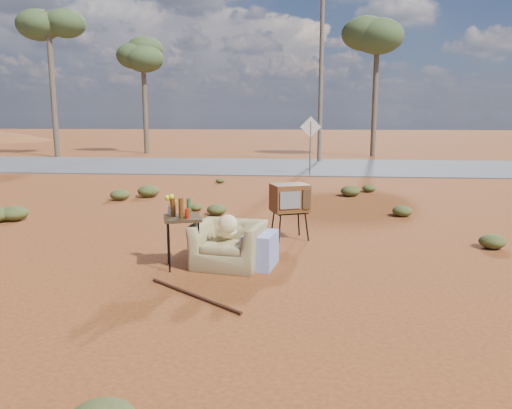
{
  "coord_description": "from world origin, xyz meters",
  "views": [
    {
      "loc": [
        1.28,
        -6.8,
        2.25
      ],
      "look_at": [
        0.51,
        1.19,
        0.8
      ],
      "focal_mm": 35.0,
      "sensor_mm": 36.0,
      "label": 1
    }
  ],
  "objects": [
    {
      "name": "ground",
      "position": [
        0.0,
        0.0,
        0.0
      ],
      "size": [
        140.0,
        140.0,
        0.0
      ],
      "primitive_type": "plane",
      "color": "brown",
      "rests_on": "ground"
    },
    {
      "name": "highway",
      "position": [
        0.0,
        15.0,
        0.02
      ],
      "size": [
        140.0,
        7.0,
        0.04
      ],
      "primitive_type": "cube",
      "color": "#565659",
      "rests_on": "ground"
    },
    {
      "name": "armchair",
      "position": [
        0.26,
        0.38,
        0.41
      ],
      "size": [
        1.29,
        0.81,
        0.88
      ],
      "rotation": [
        0.0,
        0.0,
        -0.16
      ],
      "color": "#968452",
      "rests_on": "ground"
    },
    {
      "name": "tv_unit",
      "position": [
        1.03,
        2.1,
        0.76
      ],
      "size": [
        0.77,
        0.7,
        1.02
      ],
      "rotation": [
        0.0,
        0.0,
        0.39
      ],
      "color": "black",
      "rests_on": "ground"
    },
    {
      "name": "side_table",
      "position": [
        -0.54,
        0.28,
        0.79
      ],
      "size": [
        0.67,
        0.67,
        1.07
      ],
      "rotation": [
        0.0,
        0.0,
        0.31
      ],
      "color": "#362613",
      "rests_on": "ground"
    },
    {
      "name": "rusty_bar",
      "position": [
        -0.07,
        -0.95,
        0.02
      ],
      "size": [
        1.37,
        1.09,
        0.05
      ],
      "primitive_type": "cylinder",
      "rotation": [
        0.0,
        1.57,
        -0.67
      ],
      "color": "#452112",
      "rests_on": "ground"
    },
    {
      "name": "road_sign",
      "position": [
        1.5,
        12.0,
        1.5
      ],
      "size": [
        0.78,
        0.06,
        2.19
      ],
      "color": "brown",
      "rests_on": "ground"
    },
    {
      "name": "eucalyptus_left",
      "position": [
        -12.0,
        19.0,
        6.92
      ],
      "size": [
        3.2,
        3.2,
        8.1
      ],
      "color": "brown",
      "rests_on": "ground"
    },
    {
      "name": "eucalyptus_near_left",
      "position": [
        -8.0,
        22.0,
        5.45
      ],
      "size": [
        3.2,
        3.2,
        6.6
      ],
      "color": "brown",
      "rests_on": "ground"
    },
    {
      "name": "eucalyptus_center",
      "position": [
        5.0,
        21.0,
        6.43
      ],
      "size": [
        3.2,
        3.2,
        7.6
      ],
      "color": "brown",
      "rests_on": "ground"
    },
    {
      "name": "utility_pole_center",
      "position": [
        2.0,
        17.5,
        4.15
      ],
      "size": [
        1.4,
        0.2,
        8.0
      ],
      "color": "brown",
      "rests_on": "ground"
    },
    {
      "name": "scrub_patch",
      "position": [
        -0.82,
        4.41,
        0.14
      ],
      "size": [
        17.49,
        8.07,
        0.33
      ],
      "color": "#485023",
      "rests_on": "ground"
    }
  ]
}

